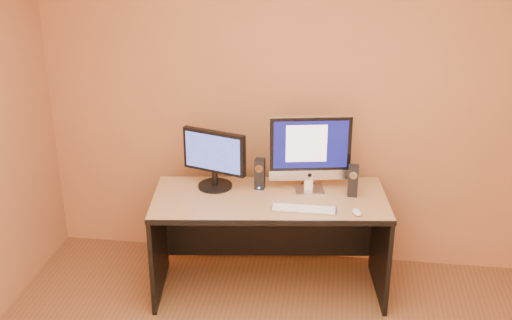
{
  "coord_description": "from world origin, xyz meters",
  "views": [
    {
      "loc": [
        0.25,
        -2.53,
        2.68
      ],
      "look_at": [
        -0.29,
        1.35,
        1.07
      ],
      "focal_mm": 45.0,
      "sensor_mm": 36.0,
      "label": 1
    }
  ],
  "objects": [
    {
      "name": "cable_b",
      "position": [
        0.02,
        1.76,
        0.75
      ],
      "size": [
        0.08,
        0.17,
        0.01
      ],
      "primitive_type": "cylinder",
      "rotation": [
        1.57,
        0.0,
        -0.41
      ],
      "color": "black",
      "rests_on": "desk"
    },
    {
      "name": "speaker_right",
      "position": [
        0.36,
        1.57,
        0.86
      ],
      "size": [
        0.07,
        0.07,
        0.22
      ],
      "primitive_type": null,
      "rotation": [
        0.0,
        0.0,
        -0.01
      ],
      "color": "black",
      "rests_on": "desk"
    },
    {
      "name": "walls",
      "position": [
        0.0,
        0.0,
        1.3
      ],
      "size": [
        4.0,
        4.0,
        2.6
      ],
      "primitive_type": null,
      "color": "#AC6D45",
      "rests_on": "ground"
    },
    {
      "name": "speaker_left",
      "position": [
        -0.3,
        1.6,
        0.86
      ],
      "size": [
        0.07,
        0.08,
        0.22
      ],
      "primitive_type": null,
      "rotation": [
        0.0,
        0.0,
        -0.03
      ],
      "color": "black",
      "rests_on": "desk"
    },
    {
      "name": "mouse",
      "position": [
        0.39,
        1.28,
        0.77
      ],
      "size": [
        0.08,
        0.12,
        0.04
      ],
      "primitive_type": "ellipsoid",
      "rotation": [
        0.0,
        0.0,
        0.27
      ],
      "color": "silver",
      "rests_on": "desk"
    },
    {
      "name": "cable_a",
      "position": [
        0.07,
        1.75,
        0.75
      ],
      "size": [
        0.1,
        0.21,
        0.01
      ],
      "primitive_type": "cylinder",
      "rotation": [
        1.57,
        0.0,
        0.41
      ],
      "color": "black",
      "rests_on": "desk"
    },
    {
      "name": "imac",
      "position": [
        0.06,
        1.61,
        1.03
      ],
      "size": [
        0.61,
        0.32,
        0.56
      ],
      "primitive_type": null,
      "rotation": [
        0.0,
        0.0,
        0.19
      ],
      "color": "silver",
      "rests_on": "desk"
    },
    {
      "name": "keyboard",
      "position": [
        0.04,
        1.29,
        0.76
      ],
      "size": [
        0.44,
        0.12,
        0.02
      ],
      "primitive_type": "cube",
      "rotation": [
        0.0,
        0.0,
        -0.0
      ],
      "color": "#B5B5BA",
      "rests_on": "desk"
    },
    {
      "name": "second_monitor",
      "position": [
        -0.62,
        1.57,
        0.96
      ],
      "size": [
        0.54,
        0.38,
        0.43
      ],
      "primitive_type": null,
      "rotation": [
        0.0,
        0.0,
        -0.32
      ],
      "color": "black",
      "rests_on": "desk"
    },
    {
      "name": "desk",
      "position": [
        -0.21,
        1.45,
        0.38
      ],
      "size": [
        1.7,
        0.91,
        0.75
      ],
      "primitive_type": null,
      "rotation": [
        0.0,
        0.0,
        0.13
      ],
      "color": "tan",
      "rests_on": "ground"
    }
  ]
}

